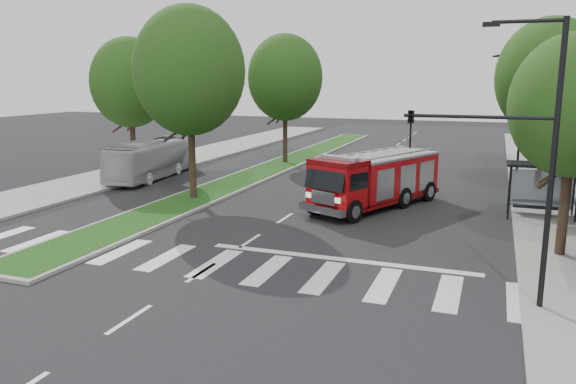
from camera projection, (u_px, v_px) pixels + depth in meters
name	position (u px, v px, depth m)	size (l,w,h in m)	color
ground	(250.00, 241.00, 22.62)	(140.00, 140.00, 0.00)	black
sidewalk_right	(566.00, 210.00, 27.54)	(5.00, 80.00, 0.15)	gray
sidewalk_left	(110.00, 177.00, 36.73)	(5.00, 80.00, 0.15)	gray
median	(276.00, 167.00, 41.19)	(3.00, 50.00, 0.15)	gray
bus_shelter	(543.00, 176.00, 25.89)	(3.20, 1.60, 2.61)	black
tree_right_near	(574.00, 106.00, 19.44)	(4.40, 4.40, 8.05)	black
tree_right_mid	(549.00, 77.00, 30.28)	(5.60, 5.60, 9.72)	black
tree_right_far	(537.00, 87.00, 39.60)	(5.00, 5.00, 8.73)	black
tree_median_near	(189.00, 71.00, 28.82)	(5.80, 5.80, 10.16)	black
tree_median_far	(285.00, 78.00, 41.75)	(5.60, 5.60, 9.72)	black
tree_left_mid	(130.00, 83.00, 37.18)	(5.20, 5.20, 9.16)	black
streetlight_right_near	(519.00, 145.00, 15.20)	(4.08, 0.22, 8.00)	black
streetlight_right_far	(519.00, 109.00, 36.58)	(2.11, 0.20, 8.00)	black
fire_engine	(375.00, 180.00, 28.23)	(5.73, 8.71, 2.92)	#620507
city_bus	(152.00, 159.00, 36.75)	(2.12, 9.06, 2.52)	#B4B4B9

